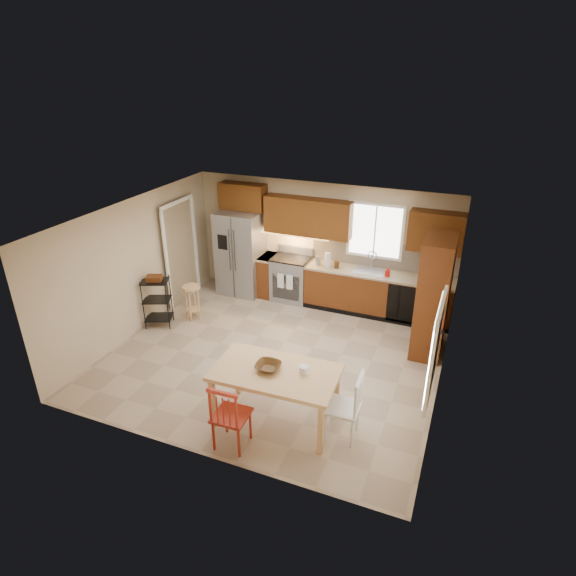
# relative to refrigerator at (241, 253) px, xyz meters

# --- Properties ---
(floor) EXTENTS (5.50, 5.50, 0.00)m
(floor) POSITION_rel_refrigerator_xyz_m (1.70, -2.12, -0.91)
(floor) COLOR tan
(floor) RESTS_ON ground
(ceiling) EXTENTS (5.50, 5.00, 0.02)m
(ceiling) POSITION_rel_refrigerator_xyz_m (1.70, -2.12, 1.59)
(ceiling) COLOR silver
(ceiling) RESTS_ON ground
(wall_back) EXTENTS (5.50, 0.02, 2.50)m
(wall_back) POSITION_rel_refrigerator_xyz_m (1.70, 0.38, 0.34)
(wall_back) COLOR #CCB793
(wall_back) RESTS_ON ground
(wall_front) EXTENTS (5.50, 0.02, 2.50)m
(wall_front) POSITION_rel_refrigerator_xyz_m (1.70, -4.62, 0.34)
(wall_front) COLOR #CCB793
(wall_front) RESTS_ON ground
(wall_left) EXTENTS (0.02, 5.00, 2.50)m
(wall_left) POSITION_rel_refrigerator_xyz_m (-1.05, -2.12, 0.34)
(wall_left) COLOR #CCB793
(wall_left) RESTS_ON ground
(wall_right) EXTENTS (0.02, 5.00, 2.50)m
(wall_right) POSITION_rel_refrigerator_xyz_m (4.45, -2.12, 0.34)
(wall_right) COLOR #CCB793
(wall_right) RESTS_ON ground
(refrigerator) EXTENTS (0.92, 0.75, 1.82)m
(refrigerator) POSITION_rel_refrigerator_xyz_m (0.00, 0.00, 0.00)
(refrigerator) COLOR gray
(refrigerator) RESTS_ON floor
(range_stove) EXTENTS (0.76, 0.63, 0.92)m
(range_stove) POSITION_rel_refrigerator_xyz_m (1.15, 0.06, -0.45)
(range_stove) COLOR gray
(range_stove) RESTS_ON floor
(base_cabinet_narrow) EXTENTS (0.30, 0.60, 0.90)m
(base_cabinet_narrow) POSITION_rel_refrigerator_xyz_m (0.60, 0.08, -0.46)
(base_cabinet_narrow) COLOR #592910
(base_cabinet_narrow) RESTS_ON floor
(base_cabinet_run) EXTENTS (2.92, 0.60, 0.90)m
(base_cabinet_run) POSITION_rel_refrigerator_xyz_m (2.99, 0.08, -0.46)
(base_cabinet_run) COLOR #592910
(base_cabinet_run) RESTS_ON floor
(dishwasher) EXTENTS (0.60, 0.02, 0.78)m
(dishwasher) POSITION_rel_refrigerator_xyz_m (3.55, -0.22, -0.46)
(dishwasher) COLOR black
(dishwasher) RESTS_ON floor
(backsplash) EXTENTS (2.92, 0.03, 0.55)m
(backsplash) POSITION_rel_refrigerator_xyz_m (2.99, 0.36, 0.27)
(backsplash) COLOR beige
(backsplash) RESTS_ON wall_back
(upper_over_fridge) EXTENTS (1.00, 0.35, 0.55)m
(upper_over_fridge) POSITION_rel_refrigerator_xyz_m (0.00, 0.20, 1.19)
(upper_over_fridge) COLOR #5C320F
(upper_over_fridge) RESTS_ON wall_back
(upper_left_block) EXTENTS (1.80, 0.35, 0.75)m
(upper_left_block) POSITION_rel_refrigerator_xyz_m (1.45, 0.20, 0.92)
(upper_left_block) COLOR #5C320F
(upper_left_block) RESTS_ON wall_back
(upper_right_block) EXTENTS (1.00, 0.35, 0.75)m
(upper_right_block) POSITION_rel_refrigerator_xyz_m (3.95, 0.20, 0.92)
(upper_right_block) COLOR #5C320F
(upper_right_block) RESTS_ON wall_back
(window_back) EXTENTS (1.12, 0.04, 1.12)m
(window_back) POSITION_rel_refrigerator_xyz_m (2.80, 0.35, 0.74)
(window_back) COLOR white
(window_back) RESTS_ON wall_back
(sink) EXTENTS (0.62, 0.46, 0.16)m
(sink) POSITION_rel_refrigerator_xyz_m (2.80, 0.08, -0.05)
(sink) COLOR gray
(sink) RESTS_ON base_cabinet_run
(undercab_glow) EXTENTS (1.60, 0.30, 0.01)m
(undercab_glow) POSITION_rel_refrigerator_xyz_m (1.15, 0.17, 0.52)
(undercab_glow) COLOR #FFBF66
(undercab_glow) RESTS_ON wall_back
(soap_bottle) EXTENTS (0.09, 0.09, 0.19)m
(soap_bottle) POSITION_rel_refrigerator_xyz_m (3.18, -0.02, 0.09)
(soap_bottle) COLOR red
(soap_bottle) RESTS_ON base_cabinet_run
(paper_towel) EXTENTS (0.12, 0.12, 0.28)m
(paper_towel) POSITION_rel_refrigerator_xyz_m (1.95, 0.03, 0.13)
(paper_towel) COLOR silver
(paper_towel) RESTS_ON base_cabinet_run
(canister_steel) EXTENTS (0.11, 0.11, 0.18)m
(canister_steel) POSITION_rel_refrigerator_xyz_m (1.75, 0.03, 0.08)
(canister_steel) COLOR gray
(canister_steel) RESTS_ON base_cabinet_run
(canister_wood) EXTENTS (0.10, 0.10, 0.14)m
(canister_wood) POSITION_rel_refrigerator_xyz_m (2.15, -0.00, 0.06)
(canister_wood) COLOR #472C12
(canister_wood) RESTS_ON base_cabinet_run
(pantry) EXTENTS (0.50, 0.95, 2.10)m
(pantry) POSITION_rel_refrigerator_xyz_m (4.13, -0.93, 0.14)
(pantry) COLOR #592910
(pantry) RESTS_ON floor
(fire_extinguisher) EXTENTS (0.12, 0.12, 0.36)m
(fire_extinguisher) POSITION_rel_refrigerator_xyz_m (4.33, -1.98, 0.19)
(fire_extinguisher) COLOR red
(fire_extinguisher) RESTS_ON wall_right
(window_right) EXTENTS (0.04, 1.02, 1.32)m
(window_right) POSITION_rel_refrigerator_xyz_m (4.38, -3.27, 0.54)
(window_right) COLOR white
(window_right) RESTS_ON wall_right
(doorway) EXTENTS (0.04, 0.95, 2.10)m
(doorway) POSITION_rel_refrigerator_xyz_m (-0.97, -0.82, 0.14)
(doorway) COLOR #8C7A59
(doorway) RESTS_ON wall_left
(dining_table) EXTENTS (1.74, 1.02, 0.83)m
(dining_table) POSITION_rel_refrigerator_xyz_m (2.38, -3.64, -0.49)
(dining_table) COLOR tan
(dining_table) RESTS_ON floor
(chair_red) EXTENTS (0.49, 0.49, 1.00)m
(chair_red) POSITION_rel_refrigerator_xyz_m (2.03, -4.29, -0.41)
(chair_red) COLOR #A42919
(chair_red) RESTS_ON floor
(chair_white) EXTENTS (0.49, 0.49, 1.00)m
(chair_white) POSITION_rel_refrigerator_xyz_m (3.33, -3.59, -0.41)
(chair_white) COLOR silver
(chair_white) RESTS_ON floor
(table_bowl) EXTENTS (0.36, 0.36, 0.08)m
(table_bowl) POSITION_rel_refrigerator_xyz_m (2.28, -3.64, -0.07)
(table_bowl) COLOR #472C12
(table_bowl) RESTS_ON dining_table
(table_jar) EXTENTS (0.14, 0.14, 0.16)m
(table_jar) POSITION_rel_refrigerator_xyz_m (2.76, -3.53, -0.03)
(table_jar) COLOR silver
(table_jar) RESTS_ON dining_table
(bar_stool) EXTENTS (0.41, 0.41, 0.70)m
(bar_stool) POSITION_rel_refrigerator_xyz_m (-0.34, -1.49, -0.56)
(bar_stool) COLOR tan
(bar_stool) RESTS_ON floor
(utility_cart) EXTENTS (0.61, 0.55, 0.99)m
(utility_cart) POSITION_rel_refrigerator_xyz_m (-0.80, -1.96, -0.42)
(utility_cart) COLOR black
(utility_cart) RESTS_ON floor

